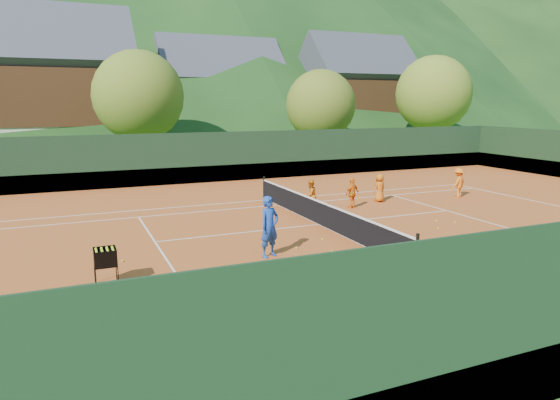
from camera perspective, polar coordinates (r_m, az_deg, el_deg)
name	(u,v)px	position (r m, az deg, el deg)	size (l,w,h in m)	color
ground	(319,225)	(19.81, 4.50, -2.85)	(400.00, 400.00, 0.00)	#2B571B
clay_court	(319,225)	(19.80, 4.50, -2.82)	(40.00, 24.00, 0.02)	#AE4D1C
coach	(269,227)	(15.46, -1.21, -3.07)	(0.70, 0.46, 1.92)	#183F9F
student_a	(310,195)	(22.10, 3.49, 0.54)	(0.68, 0.53, 1.40)	orange
student_b	(352,193)	(22.87, 8.25, 0.78)	(0.81, 0.34, 1.38)	orange
student_c	(380,188)	(24.52, 11.32, 1.36)	(0.67, 0.43, 1.37)	#D46312
student_d	(458,183)	(26.68, 19.71, 1.86)	(0.97, 0.56, 1.51)	orange
tennis_ball_0	(392,246)	(17.12, 12.72, -5.16)	(0.07, 0.07, 0.07)	yellow
tennis_ball_1	(297,248)	(16.49, 1.90, -5.51)	(0.07, 0.07, 0.07)	yellow
tennis_ball_2	(455,222)	(21.14, 19.37, -2.41)	(0.07, 0.07, 0.07)	yellow
tennis_ball_3	(192,353)	(10.14, -10.00, -16.80)	(0.07, 0.07, 0.07)	yellow
tennis_ball_4	(145,296)	(13.05, -15.20, -10.50)	(0.07, 0.07, 0.07)	yellow
tennis_ball_6	(438,229)	(19.90, 17.64, -3.13)	(0.07, 0.07, 0.07)	yellow
tennis_ball_7	(437,221)	(21.11, 17.46, -2.31)	(0.07, 0.07, 0.07)	yellow
tennis_ball_8	(372,266)	(15.00, 10.45, -7.41)	(0.07, 0.07, 0.07)	yellow
tennis_ball_9	(171,335)	(10.87, -12.37, -14.88)	(0.07, 0.07, 0.07)	yellow
tennis_ball_10	(457,248)	(17.48, 19.57, -5.20)	(0.07, 0.07, 0.07)	yellow
tennis_ball_11	(323,239)	(17.59, 4.90, -4.47)	(0.07, 0.07, 0.07)	yellow
tennis_ball_12	(374,275)	(14.28, 10.68, -8.37)	(0.07, 0.07, 0.07)	yellow
tennis_ball_13	(165,363)	(9.89, -12.98, -17.69)	(0.07, 0.07, 0.07)	yellow
tennis_ball_14	(123,261)	(15.94, -17.54, -6.63)	(0.07, 0.07, 0.07)	yellow
tennis_ball_15	(367,225)	(19.87, 9.93, -2.78)	(0.07, 0.07, 0.07)	yellow
tennis_ball_16	(348,312)	(11.79, 7.83, -12.58)	(0.07, 0.07, 0.07)	yellow
tennis_ball_17	(281,360)	(9.75, 0.08, -17.82)	(0.07, 0.07, 0.07)	yellow
tennis_ball_18	(317,274)	(14.14, 4.23, -8.41)	(0.07, 0.07, 0.07)	yellow
tennis_ball_19	(314,255)	(15.76, 3.89, -6.32)	(0.07, 0.07, 0.07)	yellow
tennis_ball_20	(332,252)	(16.19, 5.97, -5.88)	(0.07, 0.07, 0.07)	yellow
tennis_ball_21	(202,346)	(10.34, -8.96, -16.19)	(0.07, 0.07, 0.07)	yellow
tennis_ball_22	(148,376)	(9.55, -14.87, -18.89)	(0.07, 0.07, 0.07)	yellow
tennis_ball_23	(120,290)	(13.59, -17.87, -9.75)	(0.07, 0.07, 0.07)	yellow
court_lines	(319,224)	(19.80, 4.50, -2.79)	(23.83, 11.03, 0.00)	white
tennis_net	(319,212)	(19.69, 4.53, -1.38)	(0.10, 12.07, 1.10)	black
perimeter_fence	(320,193)	(19.54, 4.56, 0.76)	(40.40, 24.24, 3.00)	black
ball_hopper	(105,258)	(13.91, -19.35, -6.27)	(0.57, 0.57, 1.00)	black
chalet_left	(49,91)	(47.02, -24.93, 11.19)	(13.80, 9.93, 12.92)	beige
chalet_mid	(219,100)	(53.15, -6.95, 11.29)	(12.65, 8.82, 11.45)	beige
chalet_right	(356,97)	(55.21, 8.65, 11.52)	(11.50, 8.82, 11.91)	beige
tree_b	(139,96)	(37.34, -15.84, 11.37)	(6.40, 6.40, 8.40)	#3C2818
tree_c	(321,105)	(40.69, 4.70, 10.78)	(5.60, 5.60, 7.35)	#3E2818
tree_d	(433,94)	(48.25, 17.11, 11.54)	(6.80, 6.80, 8.93)	#3D2818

